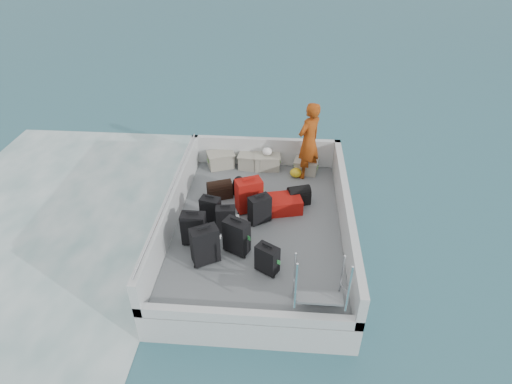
{
  "coord_description": "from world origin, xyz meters",
  "views": [
    {
      "loc": [
        0.47,
        -6.8,
        6.09
      ],
      "look_at": [
        -0.09,
        0.6,
        1.0
      ],
      "focal_mm": 30.0,
      "sensor_mm": 36.0,
      "label": 1
    }
  ],
  "objects_px": {
    "suitcase_3": "(237,237)",
    "suitcase_4": "(226,219)",
    "suitcase_1": "(194,229)",
    "crate_1": "(251,162)",
    "suitcase_2": "(211,210)",
    "crate_2": "(267,162)",
    "crate_3": "(306,167)",
    "passenger": "(309,141)",
    "suitcase_0": "(205,246)",
    "suitcase_5": "(249,195)",
    "crate_0": "(221,160)",
    "suitcase_8": "(282,204)",
    "suitcase_7": "(260,210)",
    "suitcase_6": "(267,259)"
  },
  "relations": [
    {
      "from": "suitcase_8",
      "to": "crate_0",
      "type": "distance_m",
      "value": 2.28
    },
    {
      "from": "crate_2",
      "to": "crate_3",
      "type": "height_order",
      "value": "crate_2"
    },
    {
      "from": "crate_0",
      "to": "passenger",
      "type": "xyz_separation_m",
      "value": [
        2.09,
        -0.25,
        0.74
      ]
    },
    {
      "from": "suitcase_3",
      "to": "suitcase_7",
      "type": "xyz_separation_m",
      "value": [
        0.36,
        0.93,
        -0.05
      ]
    },
    {
      "from": "suitcase_7",
      "to": "passenger",
      "type": "xyz_separation_m",
      "value": [
        0.99,
        1.85,
        0.62
      ]
    },
    {
      "from": "suitcase_0",
      "to": "crate_0",
      "type": "distance_m",
      "value": 3.36
    },
    {
      "from": "crate_3",
      "to": "passenger",
      "type": "relative_size",
      "value": 0.28
    },
    {
      "from": "passenger",
      "to": "suitcase_8",
      "type": "bearing_deg",
      "value": 21.48
    },
    {
      "from": "crate_1",
      "to": "crate_2",
      "type": "distance_m",
      "value": 0.4
    },
    {
      "from": "crate_2",
      "to": "crate_3",
      "type": "xyz_separation_m",
      "value": [
        0.94,
        -0.12,
        -0.02
      ]
    },
    {
      "from": "suitcase_0",
      "to": "suitcase_5",
      "type": "xyz_separation_m",
      "value": [
        0.64,
        1.63,
        -0.01
      ]
    },
    {
      "from": "suitcase_1",
      "to": "crate_3",
      "type": "distance_m",
      "value": 3.5
    },
    {
      "from": "suitcase_6",
      "to": "crate_2",
      "type": "xyz_separation_m",
      "value": [
        -0.19,
        3.51,
        -0.1
      ]
    },
    {
      "from": "suitcase_1",
      "to": "suitcase_3",
      "type": "xyz_separation_m",
      "value": [
        0.83,
        -0.18,
        0.01
      ]
    },
    {
      "from": "suitcase_6",
      "to": "crate_0",
      "type": "xyz_separation_m",
      "value": [
        -1.33,
        3.51,
        -0.1
      ]
    },
    {
      "from": "suitcase_6",
      "to": "crate_2",
      "type": "bearing_deg",
      "value": 124.78
    },
    {
      "from": "suitcase_4",
      "to": "suitcase_5",
      "type": "relative_size",
      "value": 0.78
    },
    {
      "from": "suitcase_3",
      "to": "suitcase_5",
      "type": "xyz_separation_m",
      "value": [
        0.11,
        1.32,
        0.02
      ]
    },
    {
      "from": "suitcase_4",
      "to": "crate_1",
      "type": "relative_size",
      "value": 1.01
    },
    {
      "from": "suitcase_1",
      "to": "crate_1",
      "type": "bearing_deg",
      "value": 73.93
    },
    {
      "from": "suitcase_0",
      "to": "suitcase_6",
      "type": "relative_size",
      "value": 1.35
    },
    {
      "from": "suitcase_7",
      "to": "crate_0",
      "type": "distance_m",
      "value": 2.38
    },
    {
      "from": "suitcase_5",
      "to": "suitcase_1",
      "type": "bearing_deg",
      "value": -153.53
    },
    {
      "from": "suitcase_3",
      "to": "crate_1",
      "type": "height_order",
      "value": "suitcase_3"
    },
    {
      "from": "crate_0",
      "to": "crate_3",
      "type": "distance_m",
      "value": 2.08
    },
    {
      "from": "suitcase_1",
      "to": "suitcase_4",
      "type": "relative_size",
      "value": 1.19
    },
    {
      "from": "suitcase_3",
      "to": "passenger",
      "type": "height_order",
      "value": "passenger"
    },
    {
      "from": "suitcase_0",
      "to": "suitcase_1",
      "type": "height_order",
      "value": "suitcase_0"
    },
    {
      "from": "crate_0",
      "to": "passenger",
      "type": "distance_m",
      "value": 2.23
    },
    {
      "from": "suitcase_2",
      "to": "crate_2",
      "type": "bearing_deg",
      "value": 78.88
    },
    {
      "from": "suitcase_3",
      "to": "suitcase_4",
      "type": "relative_size",
      "value": 1.23
    },
    {
      "from": "suitcase_2",
      "to": "suitcase_3",
      "type": "xyz_separation_m",
      "value": [
        0.63,
        -0.87,
        0.07
      ]
    },
    {
      "from": "suitcase_0",
      "to": "suitcase_5",
      "type": "bearing_deg",
      "value": 40.33
    },
    {
      "from": "crate_0",
      "to": "crate_1",
      "type": "bearing_deg",
      "value": 0.0
    },
    {
      "from": "suitcase_2",
      "to": "crate_2",
      "type": "height_order",
      "value": "suitcase_2"
    },
    {
      "from": "suitcase_4",
      "to": "suitcase_7",
      "type": "distance_m",
      "value": 0.73
    },
    {
      "from": "suitcase_7",
      "to": "crate_1",
      "type": "bearing_deg",
      "value": 66.64
    },
    {
      "from": "suitcase_1",
      "to": "crate_1",
      "type": "xyz_separation_m",
      "value": [
        0.84,
        2.85,
        -0.17
      ]
    },
    {
      "from": "suitcase_4",
      "to": "passenger",
      "type": "xyz_separation_m",
      "value": [
        1.63,
        2.21,
        0.64
      ]
    },
    {
      "from": "suitcase_3",
      "to": "crate_1",
      "type": "xyz_separation_m",
      "value": [
        0.0,
        3.04,
        -0.18
      ]
    },
    {
      "from": "suitcase_5",
      "to": "suitcase_7",
      "type": "bearing_deg",
      "value": -80.89
    },
    {
      "from": "suitcase_0",
      "to": "crate_2",
      "type": "height_order",
      "value": "suitcase_0"
    },
    {
      "from": "suitcase_4",
      "to": "suitcase_5",
      "type": "distance_m",
      "value": 0.84
    },
    {
      "from": "suitcase_8",
      "to": "crate_0",
      "type": "bearing_deg",
      "value": 28.69
    },
    {
      "from": "suitcase_6",
      "to": "suitcase_5",
      "type": "bearing_deg",
      "value": 136.71
    },
    {
      "from": "crate_1",
      "to": "suitcase_2",
      "type": "bearing_deg",
      "value": -106.33
    },
    {
      "from": "suitcase_1",
      "to": "suitcase_4",
      "type": "xyz_separation_m",
      "value": [
        0.55,
        0.4,
        -0.05
      ]
    },
    {
      "from": "suitcase_1",
      "to": "suitcase_4",
      "type": "bearing_deg",
      "value": 35.8
    },
    {
      "from": "suitcase_2",
      "to": "suitcase_5",
      "type": "xyz_separation_m",
      "value": [
        0.74,
        0.44,
        0.08
      ]
    },
    {
      "from": "suitcase_0",
      "to": "passenger",
      "type": "distance_m",
      "value": 3.66
    }
  ]
}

